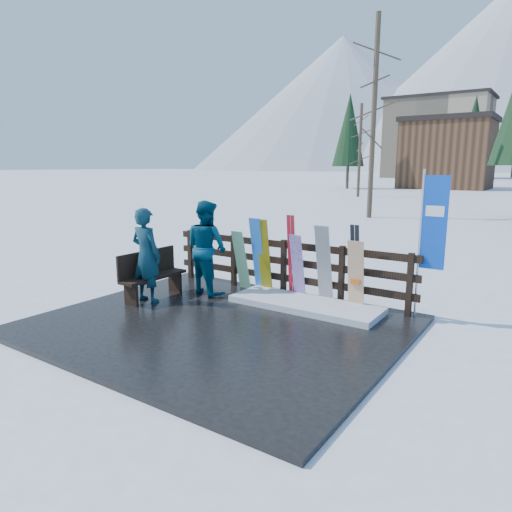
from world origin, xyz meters
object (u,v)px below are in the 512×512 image
Objects in this scene: snowboard_3 at (298,267)px; person_front at (146,255)px; snowboard_0 at (258,256)px; rental_flag at (431,228)px; snowboard_1 at (241,260)px; snowboard_2 at (264,257)px; snowboard_5 at (356,276)px; person_back at (207,248)px; snowboard_4 at (324,265)px; bench at (151,273)px.

person_front reaches higher than snowboard_3.
rental_flag reaches higher than snowboard_0.
snowboard_2 reaches higher than snowboard_1.
person_back is at bearing -168.09° from snowboard_5.
snowboard_0 reaches higher than snowboard_4.
rental_flag is (2.42, 0.27, 0.94)m from snowboard_3.
person_front is (-3.63, -1.76, 0.27)m from snowboard_5.
snowboard_3 is 1.22m from snowboard_5.
bench is 4.06m from snowboard_5.
snowboard_0 is at bearing -0.00° from snowboard_1.
snowboard_3 is 2.99m from person_front.
snowboard_1 is at bearing 180.00° from snowboard_4.
snowboard_5 is 0.68× the size of person_back.
bench is at bearing -160.00° from rental_flag.
person_back is (-0.42, -0.64, 0.33)m from snowboard_1.
rental_flag reaches higher than person_back.
snowboard_1 is (-0.44, 0.00, -0.15)m from snowboard_0.
person_back is (-4.23, -0.91, -0.62)m from rental_flag.
snowboard_1 reaches higher than bench.
snowboard_0 reaches higher than snowboard_5.
snowboard_3 is at bearing -173.63° from rental_flag.
snowboard_4 is at bearing -171.69° from rental_flag.
snowboard_0 reaches higher than snowboard_2.
snowboard_5 reaches higher than bench.
snowboard_5 is (2.01, 0.00, -0.13)m from snowboard_2.
snowboard_0 is 2.18m from snowboard_5.
rental_flag is (3.81, 0.27, 0.95)m from snowboard_1.
snowboard_0 is at bearing 180.00° from snowboard_5.
person_back is (-2.38, -0.64, 0.20)m from snowboard_4.
bench is at bearing -148.84° from snowboard_3.
rental_flag reaches higher than snowboard_3.
snowboard_0 is 0.16m from snowboard_2.
snowboard_2 is 1.01× the size of snowboard_4.
snowboard_0 is at bearing 180.00° from snowboard_4.
person_front is (-4.82, -2.03, -0.67)m from rental_flag.
person_front is at bearing -154.06° from snowboard_5.
rental_flag is at bearing 4.05° from snowboard_1.
snowboard_4 is 1.19× the size of snowboard_5.
snowboard_0 is at bearing -132.50° from person_back.
snowboard_0 is 1.22× the size of snowboard_1.
person_front is at bearing -119.92° from snowboard_1.
snowboard_4 reaches higher than snowboard_3.
snowboard_1 is 0.84× the size of snowboard_4.
person_back reaches higher than person_front.
person_back reaches higher than snowboard_5.
snowboard_2 reaches higher than snowboard_5.
person_front is 1.27m from person_back.
snowboard_4 is (1.36, 0.00, -0.01)m from snowboard_2.
snowboard_0 is at bearing 180.00° from snowboard_2.
rental_flag is 5.28m from person_front.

